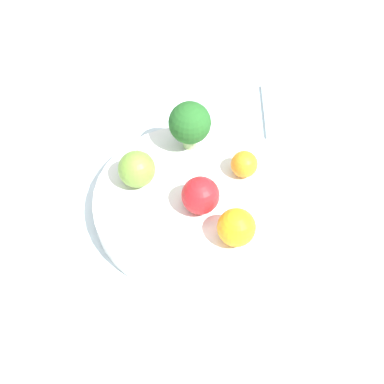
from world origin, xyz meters
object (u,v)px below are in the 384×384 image
at_px(orange_back, 244,164).
at_px(napkin, 313,111).
at_px(broccoli, 190,123).
at_px(orange_front, 236,227).
at_px(bowl, 192,203).
at_px(apple_red, 137,169).
at_px(apple_green, 200,195).

distance_m(orange_back, napkin, 0.20).
height_order(broccoli, orange_front, broccoli).
xyz_separation_m(broccoli, orange_back, (0.05, 0.08, -0.03)).
height_order(orange_back, napkin, orange_back).
xyz_separation_m(bowl, apple_red, (-0.02, -0.07, 0.04)).
bearing_deg(orange_back, apple_red, -81.33).
bearing_deg(broccoli, apple_red, -43.99).
xyz_separation_m(bowl, apple_green, (0.02, 0.01, 0.04)).
relative_size(orange_front, orange_back, 1.31).
bearing_deg(apple_red, orange_front, 57.38).
height_order(bowl, apple_green, apple_green).
distance_m(bowl, orange_back, 0.09).
xyz_separation_m(apple_green, orange_back, (-0.06, 0.06, -0.01)).
bearing_deg(orange_front, apple_green, -134.93).
xyz_separation_m(bowl, broccoli, (-0.09, -0.01, 0.06)).
bearing_deg(napkin, orange_back, -36.43).
bearing_deg(apple_green, orange_back, 137.00).
relative_size(apple_red, orange_front, 1.04).
height_order(apple_green, napkin, apple_green).
height_order(orange_front, napkin, orange_front).
bearing_deg(apple_green, apple_red, -114.20).
distance_m(broccoli, orange_front, 0.17).
distance_m(apple_red, orange_front, 0.16).
bearing_deg(apple_red, broccoli, 136.01).
bearing_deg(broccoli, orange_front, 23.12).
bearing_deg(apple_green, broccoli, -169.67).
bearing_deg(orange_back, broccoli, -121.84).
distance_m(bowl, apple_red, 0.09).
bearing_deg(bowl, orange_back, 123.17).
bearing_deg(bowl, orange_front, 42.98).
xyz_separation_m(apple_green, orange_front, (0.05, 0.05, -0.00)).
xyz_separation_m(apple_green, napkin, (-0.21, 0.17, -0.05)).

